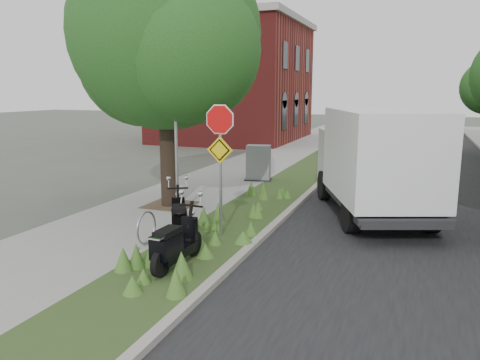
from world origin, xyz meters
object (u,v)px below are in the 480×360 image
(scooter_far, at_px, (173,248))
(utility_cabinet, at_px, (258,163))
(box_truck, at_px, (375,158))
(scooter_near, at_px, (179,222))
(sign_assembly, at_px, (220,143))

(scooter_far, xyz_separation_m, utility_cabinet, (-1.37, 9.24, 0.23))
(box_truck, xyz_separation_m, utility_cabinet, (-4.57, 3.47, -0.91))
(scooter_far, bearing_deg, scooter_near, 114.03)
(sign_assembly, relative_size, box_truck, 0.53)
(box_truck, distance_m, utility_cabinet, 5.81)
(sign_assembly, bearing_deg, box_truck, 47.81)
(sign_assembly, xyz_separation_m, box_truck, (3.17, 3.50, -0.65))
(sign_assembly, relative_size, scooter_near, 2.08)
(scooter_near, relative_size, scooter_far, 0.87)
(box_truck, bearing_deg, scooter_near, -134.00)
(scooter_far, xyz_separation_m, box_truck, (3.21, 5.78, 1.15))
(sign_assembly, distance_m, utility_cabinet, 7.28)
(scooter_near, distance_m, box_truck, 5.81)
(scooter_near, xyz_separation_m, box_truck, (3.96, 4.10, 1.16))
(scooter_near, height_order, scooter_far, scooter_far)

